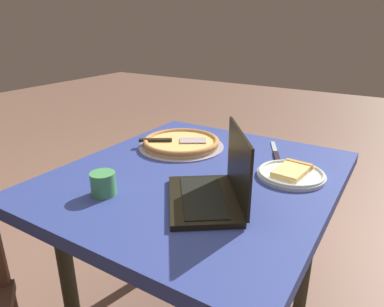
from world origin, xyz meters
The scene contains 6 objects.
dining_table centered at (0.00, 0.00, 0.68)m, with size 1.08×0.96×0.77m.
laptop centered at (0.16, 0.16, 0.82)m, with size 0.38×0.36×0.23m.
pizza_plate centered at (-0.15, 0.31, 0.78)m, with size 0.24×0.24×0.04m.
pizza_tray centered at (-0.20, -0.21, 0.79)m, with size 0.38×0.38×0.04m.
table_knife centered at (-0.34, 0.18, 0.77)m, with size 0.22×0.12×0.01m.
drink_cup centered at (0.31, -0.17, 0.81)m, with size 0.08×0.08×0.08m.
Camera 1 is at (1.01, 0.60, 1.30)m, focal length 32.57 mm.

